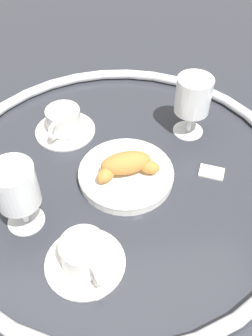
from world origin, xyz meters
TOP-DOWN VIEW (x-y plane):
  - ground_plane at (0.00, 0.00)m, footprint 2.20×2.20m
  - table_chrome_rim at (0.00, 0.00)m, footprint 0.72×0.72m
  - pastry_plate at (-0.01, 0.01)m, footprint 0.19×0.19m
  - croissant_large at (-0.01, 0.01)m, footprint 0.14×0.07m
  - coffee_cup_near at (0.08, 0.19)m, footprint 0.14×0.14m
  - coffee_cup_far at (0.10, -0.15)m, footprint 0.14×0.14m
  - juice_glass_left at (0.18, 0.09)m, footprint 0.08×0.08m
  - juice_glass_right at (-0.17, -0.11)m, footprint 0.08×0.08m
  - sugar_packet at (-0.19, 0.02)m, footprint 0.06×0.05m

SIDE VIEW (x-z plane):
  - ground_plane at x=0.00m, z-range 0.00..0.00m
  - sugar_packet at x=-0.19m, z-range 0.00..0.01m
  - table_chrome_rim at x=0.00m, z-range 0.00..0.02m
  - pastry_plate at x=-0.01m, z-range 0.00..0.02m
  - coffee_cup_near at x=0.08m, z-range 0.00..0.06m
  - coffee_cup_far at x=0.10m, z-range 0.00..0.06m
  - croissant_large at x=-0.01m, z-range 0.02..0.06m
  - juice_glass_right at x=-0.17m, z-range 0.02..0.16m
  - juice_glass_left at x=0.18m, z-range 0.02..0.16m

